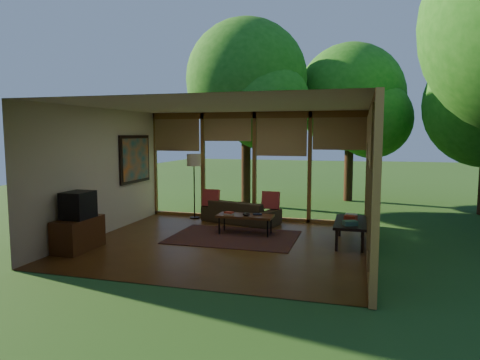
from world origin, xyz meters
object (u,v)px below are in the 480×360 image
(sofa, at_px, (241,212))
(side_console, at_px, (350,223))
(media_cabinet, at_px, (78,234))
(television, at_px, (78,205))
(coffee_table, at_px, (245,216))
(floor_lamp, at_px, (194,164))

(sofa, relative_size, side_console, 1.35)
(media_cabinet, height_order, side_console, media_cabinet)
(television, relative_size, coffee_table, 0.46)
(sofa, distance_m, media_cabinet, 3.90)
(media_cabinet, relative_size, coffee_table, 0.83)
(side_console, bearing_deg, sofa, 152.66)
(media_cabinet, relative_size, television, 1.82)
(sofa, distance_m, coffee_table, 1.22)
(sofa, xyz_separation_m, coffee_table, (0.42, -1.14, 0.12))
(floor_lamp, distance_m, coffee_table, 2.42)
(floor_lamp, relative_size, coffee_table, 1.38)
(coffee_table, relative_size, side_console, 0.86)
(media_cabinet, xyz_separation_m, side_console, (4.87, 1.83, 0.11))
(side_console, bearing_deg, floor_lamp, 157.96)
(media_cabinet, bearing_deg, side_console, 20.57)
(television, relative_size, floor_lamp, 0.33)
(floor_lamp, bearing_deg, sofa, -10.18)
(side_console, bearing_deg, coffee_table, 174.37)
(sofa, bearing_deg, side_console, 168.70)
(television, height_order, floor_lamp, floor_lamp)
(coffee_table, xyz_separation_m, side_console, (2.20, -0.22, 0.02))
(sofa, height_order, television, television)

